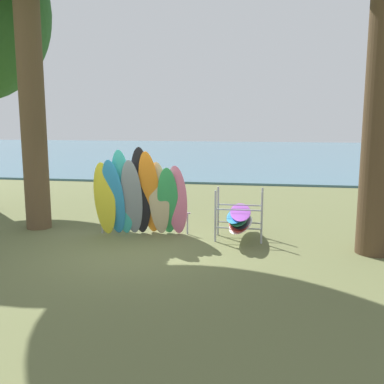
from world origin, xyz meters
The scene contains 4 objects.
ground_plane centered at (0.00, 0.00, 0.00)m, with size 80.00×80.00×0.00m, color #60663D.
lake_water centered at (0.00, 28.30, 0.05)m, with size 80.00×36.00×0.10m, color #477084.
leaning_board_pile centered at (-0.19, 1.19, 1.01)m, with size 2.36×1.05×2.29m.
board_storage_rack centered at (2.27, 1.35, 0.55)m, with size 1.15×2.13×1.25m.
Camera 1 is at (2.84, -9.19, 2.93)m, focal length 41.09 mm.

